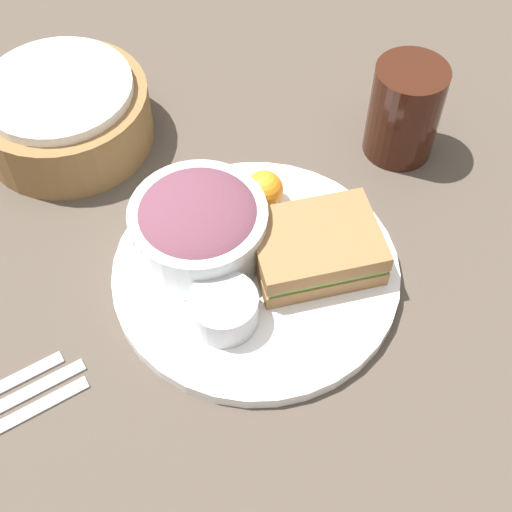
# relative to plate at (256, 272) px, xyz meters

# --- Properties ---
(ground_plane) EXTENTS (4.00, 4.00, 0.00)m
(ground_plane) POSITION_rel_plate_xyz_m (0.00, 0.00, -0.01)
(ground_plane) COLOR #4C4238
(plate) EXTENTS (0.28, 0.28, 0.01)m
(plate) POSITION_rel_plate_xyz_m (0.00, 0.00, 0.00)
(plate) COLOR white
(plate) RESTS_ON ground_plane
(sandwich) EXTENTS (0.13, 0.10, 0.04)m
(sandwich) POSITION_rel_plate_xyz_m (0.06, -0.01, 0.03)
(sandwich) COLOR olive
(sandwich) RESTS_ON plate
(salad_bowl) EXTENTS (0.14, 0.14, 0.06)m
(salad_bowl) POSITION_rel_plate_xyz_m (-0.04, 0.04, 0.04)
(salad_bowl) COLOR white
(salad_bowl) RESTS_ON plate
(dressing_cup) EXTENTS (0.06, 0.06, 0.04)m
(dressing_cup) POSITION_rel_plate_xyz_m (-0.05, -0.05, 0.03)
(dressing_cup) COLOR #B7B7BC
(dressing_cup) RESTS_ON plate
(orange_wedge) EXTENTS (0.04, 0.04, 0.04)m
(orange_wedge) POSITION_rel_plate_xyz_m (0.04, 0.08, 0.03)
(orange_wedge) COLOR orange
(orange_wedge) RESTS_ON plate
(drink_glass) EXTENTS (0.08, 0.08, 0.11)m
(drink_glass) POSITION_rel_plate_xyz_m (0.21, 0.12, 0.05)
(drink_glass) COLOR #38190F
(drink_glass) RESTS_ON ground_plane
(bread_basket) EXTENTS (0.19, 0.19, 0.08)m
(bread_basket) POSITION_rel_plate_xyz_m (-0.14, 0.25, 0.03)
(bread_basket) COLOR olive
(bread_basket) RESTS_ON ground_plane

